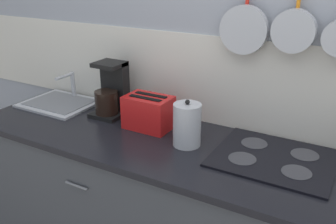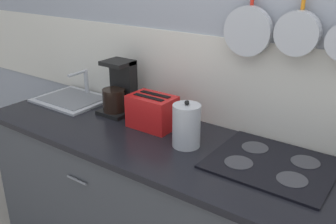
% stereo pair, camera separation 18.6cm
% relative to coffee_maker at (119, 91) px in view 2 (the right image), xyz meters
% --- Properties ---
extents(wall_back, '(7.20, 0.15, 2.60)m').
position_rel_coffee_maker_xyz_m(wall_back, '(0.92, 0.20, 0.25)').
color(wall_back, '#999EA8').
rests_on(wall_back, ground_plane).
extents(countertop, '(3.18, 0.67, 0.03)m').
position_rel_coffee_maker_xyz_m(countertop, '(0.92, -0.17, -0.15)').
color(countertop, black).
rests_on(countertop, cabinet_base).
extents(sink_basin, '(0.45, 0.37, 0.18)m').
position_rel_coffee_maker_xyz_m(sink_basin, '(-0.40, -0.03, -0.12)').
color(sink_basin, '#B7BABF').
rests_on(sink_basin, countertop).
extents(coffee_maker, '(0.18, 0.20, 0.32)m').
position_rel_coffee_maker_xyz_m(coffee_maker, '(0.00, 0.00, 0.00)').
color(coffee_maker, black).
rests_on(coffee_maker, countertop).
extents(toaster, '(0.27, 0.17, 0.19)m').
position_rel_coffee_maker_xyz_m(toaster, '(0.30, -0.06, -0.04)').
color(toaster, red).
rests_on(toaster, countertop).
extents(kettle, '(0.14, 0.14, 0.24)m').
position_rel_coffee_maker_xyz_m(kettle, '(0.58, -0.15, -0.02)').
color(kettle, '#B7BABF').
rests_on(kettle, countertop).
extents(cooktop, '(0.55, 0.46, 0.01)m').
position_rel_coffee_maker_xyz_m(cooktop, '(1.01, -0.08, -0.13)').
color(cooktop, black).
rests_on(cooktop, countertop).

